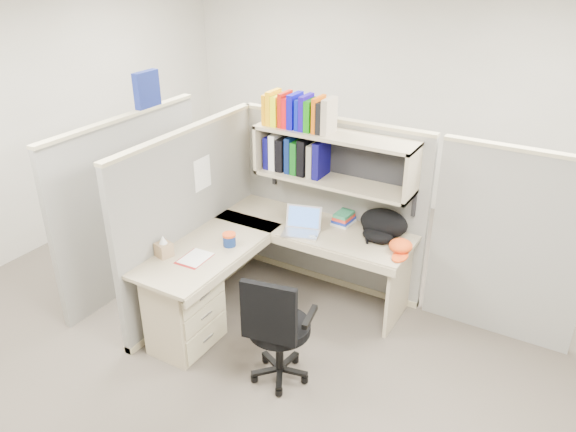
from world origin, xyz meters
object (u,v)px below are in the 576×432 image
Objects in this scene: desk at (220,288)px; snack_canister at (229,239)px; backpack at (381,226)px; task_chair at (278,345)px; laptop at (301,222)px.

snack_canister is at bearing 100.14° from desk.
backpack reaches higher than task_chair.
backpack reaches higher than snack_canister.
laptop is at bearing 61.60° from desk.
backpack is 0.43× the size of task_chair.
snack_canister is (-0.04, 0.20, 0.35)m from desk.
backpack is at bearing 6.64° from laptop.
laptop is 0.75× the size of backpack.
backpack is (0.99, 0.95, 0.41)m from desk.
desk is 4.27× the size of backpack.
backpack reaches higher than laptop.
desk is at bearing 159.39° from task_chair.
laptop is at bearing 49.68° from snack_canister.
snack_canister is at bearing 147.67° from task_chair.
laptop reaches higher than snack_canister.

